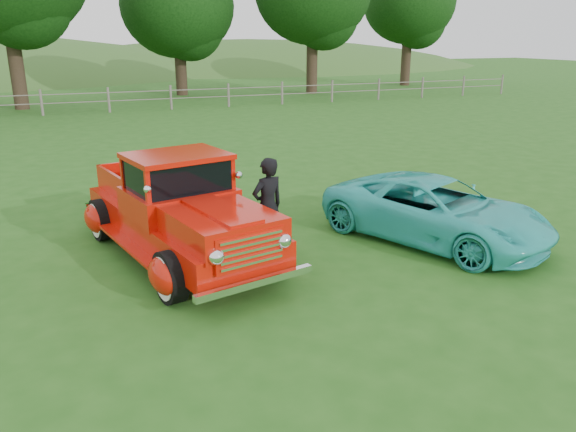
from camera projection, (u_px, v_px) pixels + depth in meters
name	position (u px, v px, depth m)	size (l,w,h in m)	color
ground	(255.00, 304.00, 7.83)	(140.00, 140.00, 0.00)	#215316
distant_hills	(42.00, 115.00, 60.28)	(116.00, 60.00, 18.00)	#2F5E22
fence_line	(109.00, 100.00, 27.07)	(48.00, 0.12, 1.20)	slate
tree_near_east	(177.00, 6.00, 33.60)	(6.80, 6.80, 8.33)	black
tree_far_east	(410.00, 2.00, 40.34)	(6.60, 6.60, 8.86)	black
red_pickup	(178.00, 211.00, 9.27)	(3.02, 5.25, 1.78)	black
teal_sedan	(436.00, 210.00, 10.08)	(1.90, 4.12, 1.15)	#30C2BC
man	(268.00, 206.00, 9.42)	(0.61, 0.40, 1.67)	black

